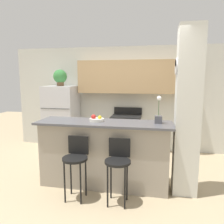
% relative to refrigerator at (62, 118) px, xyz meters
% --- Properties ---
extents(ground_plane, '(14.00, 14.00, 0.00)m').
position_rel_refrigerator_xyz_m(ground_plane, '(1.46, -1.62, -0.80)').
color(ground_plane, tan).
extents(wall_back, '(5.60, 0.38, 2.55)m').
position_rel_refrigerator_xyz_m(wall_back, '(1.59, 0.32, 0.71)').
color(wall_back, silver).
rests_on(wall_back, ground_plane).
extents(pillar_right, '(0.38, 0.32, 2.55)m').
position_rel_refrigerator_xyz_m(pillar_right, '(2.75, -1.62, 0.48)').
color(pillar_right, silver).
rests_on(pillar_right, ground_plane).
extents(counter_bar, '(2.20, 0.63, 1.09)m').
position_rel_refrigerator_xyz_m(counter_bar, '(1.46, -1.62, -0.25)').
color(counter_bar, gray).
rests_on(counter_bar, ground_plane).
extents(refrigerator, '(0.75, 0.71, 1.60)m').
position_rel_refrigerator_xyz_m(refrigerator, '(0.00, 0.00, 0.00)').
color(refrigerator, silver).
rests_on(refrigerator, ground_plane).
extents(stove_range, '(0.69, 0.65, 1.07)m').
position_rel_refrigerator_xyz_m(stove_range, '(1.62, 0.04, -0.34)').
color(stove_range, white).
rests_on(stove_range, ground_plane).
extents(bar_stool_left, '(0.37, 0.37, 0.93)m').
position_rel_refrigerator_xyz_m(bar_stool_left, '(1.14, -2.09, -0.19)').
color(bar_stool_left, black).
rests_on(bar_stool_left, ground_plane).
extents(bar_stool_right, '(0.37, 0.37, 0.93)m').
position_rel_refrigerator_xyz_m(bar_stool_right, '(1.77, -2.09, -0.19)').
color(bar_stool_right, black).
rests_on(bar_stool_right, ground_plane).
extents(potted_plant_on_fridge, '(0.33, 0.33, 0.39)m').
position_rel_refrigerator_xyz_m(potted_plant_on_fridge, '(-0.00, 0.00, 1.02)').
color(potted_plant_on_fridge, brown).
rests_on(potted_plant_on_fridge, refrigerator).
extents(orchid_vase, '(0.11, 0.11, 0.43)m').
position_rel_refrigerator_xyz_m(orchid_vase, '(2.32, -1.57, 0.41)').
color(orchid_vase, '#4C4C51').
rests_on(orchid_vase, counter_bar).
extents(fruit_bowl, '(0.24, 0.24, 0.12)m').
position_rel_refrigerator_xyz_m(fruit_bowl, '(1.33, -1.61, 0.32)').
color(fruit_bowl, silver).
rests_on(fruit_bowl, counter_bar).
extents(trash_bin, '(0.28, 0.28, 0.38)m').
position_rel_refrigerator_xyz_m(trash_bin, '(0.59, -0.24, -0.61)').
color(trash_bin, black).
rests_on(trash_bin, ground_plane).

